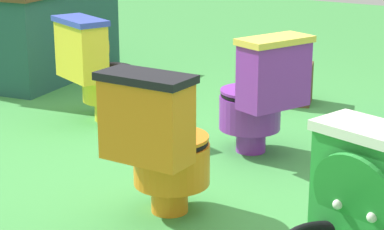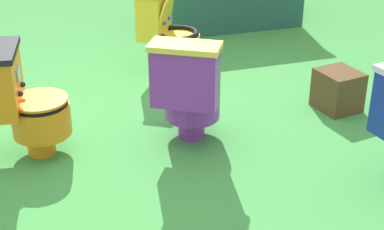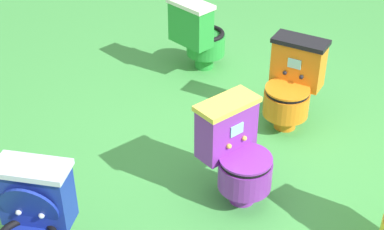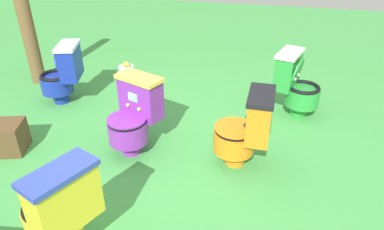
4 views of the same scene
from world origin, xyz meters
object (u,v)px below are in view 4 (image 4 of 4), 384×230
Objects in this scene: toilet_purple at (134,115)px; wooden_post at (26,20)px; toilet_yellow at (58,209)px; small_crate at (9,137)px; lemon_bucket at (127,73)px; toilet_orange at (245,129)px; toilet_green at (296,84)px; toilet_blue at (63,73)px.

wooden_post is at bearing -10.22° from toilet_purple.
toilet_yellow is at bearing 111.42° from toilet_purple.
small_crate is 1.09× the size of lemon_bucket.
small_crate is (-0.76, 1.51, -0.70)m from wooden_post.
toilet_green is (-0.43, -1.09, 0.00)m from toilet_orange.
wooden_post is (1.92, -1.18, 0.48)m from toilet_purple.
toilet_blue is at bearing 58.86° from lemon_bucket.
small_crate reaches higher than lemon_bucket.
toilet_blue is at bearing 72.01° from toilet_orange.
toilet_purple is (1.03, 0.01, 0.00)m from toilet_orange.
toilet_orange is 1.00× the size of toilet_purple.
wooden_post is (3.39, -0.08, 0.47)m from toilet_green.
small_crate is (1.16, -0.91, -0.23)m from toilet_yellow.
lemon_bucket is (-1.18, -0.31, -0.73)m from wooden_post.
toilet_green is (-1.47, -1.10, 0.00)m from toilet_purple.
toilet_blue is 1.00× the size of toilet_green.
toilet_yellow is at bearing 105.36° from lemon_bucket.
wooden_post is at bearing 39.78° from toilet_blue.
toilet_blue and toilet_purple have the same top height.
toilet_yellow is 1.00× the size of toilet_green.
toilet_blue is (1.21, -1.97, 0.00)m from toilet_yellow.
toilet_blue is 1.00× the size of toilet_orange.
toilet_green is at bearing -100.43° from toilet_blue.
lemon_bucket is at bearing 50.16° from toilet_orange.
small_crate is (2.19, 0.34, -0.22)m from toilet_orange.
toilet_green is 0.43× the size of wooden_post.
toilet_purple is 2.31m from wooden_post.
toilet_green is 3.42m from wooden_post.
toilet_yellow is 2.63× the size of lemon_bucket.
toilet_yellow is 2.76m from toilet_green.
toilet_green is 2.26m from lemon_bucket.
toilet_blue is 0.43× the size of wooden_post.
toilet_orange and toilet_purple have the same top height.
toilet_orange is at bearing -171.28° from small_crate.
toilet_blue is 1.00× the size of toilet_purple.
toilet_blue is 2.42× the size of small_crate.
wooden_post is at bearing 14.74° from lemon_bucket.
toilet_orange is 0.43× the size of wooden_post.
toilet_yellow and toilet_green have the same top height.
toilet_orange is at bearing 140.24° from lemon_bucket.
small_crate is at bearing 164.07° from toilet_blue.
toilet_yellow is 1.23m from toilet_purple.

